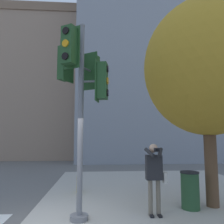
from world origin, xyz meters
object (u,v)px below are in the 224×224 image
(traffic_signal_pole, at_px, (82,83))
(trash_bin, at_px, (190,190))
(fire_hydrant, at_px, (79,182))
(person_photographer, at_px, (155,172))
(street_tree, at_px, (206,68))

(traffic_signal_pole, bearing_deg, trash_bin, 10.72)
(traffic_signal_pole, height_order, fire_hydrant, traffic_signal_pole)
(person_photographer, height_order, trash_bin, person_photographer)
(traffic_signal_pole, xyz_separation_m, street_tree, (3.63, 0.71, 0.71))
(street_tree, height_order, fire_hydrant, street_tree)
(traffic_signal_pole, relative_size, person_photographer, 2.76)
(street_tree, distance_m, trash_bin, 3.56)
(traffic_signal_pole, distance_m, street_tree, 3.77)
(trash_bin, bearing_deg, person_photographer, -158.57)
(person_photographer, bearing_deg, traffic_signal_pole, -175.99)
(street_tree, bearing_deg, fire_hydrant, 155.42)
(fire_hydrant, bearing_deg, street_tree, -24.58)
(person_photographer, xyz_separation_m, fire_hydrant, (-2.06, 2.34, -0.69))
(traffic_signal_pole, relative_size, fire_hydrant, 6.64)
(traffic_signal_pole, xyz_separation_m, person_photographer, (1.84, 0.13, -2.22))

